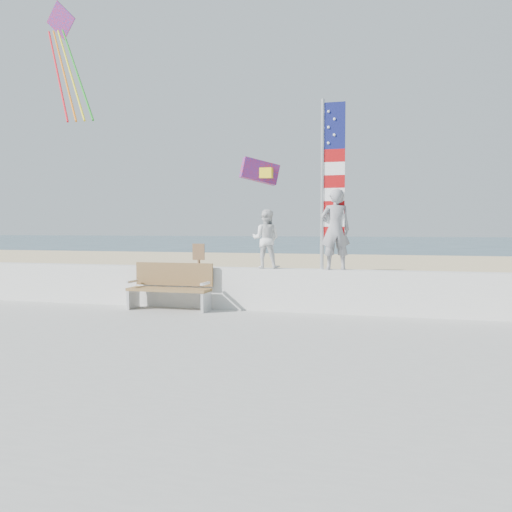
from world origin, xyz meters
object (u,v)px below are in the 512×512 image
object	(u,v)px
adult	(335,229)
bench	(171,286)
child	(266,239)
flag	(329,177)

from	to	relation	value
adult	bench	world-z (taller)	adult
child	flag	distance (m)	1.85
flag	bench	bearing A→B (deg)	-172.25
child	bench	world-z (taller)	child
adult	flag	size ratio (longest dim) A/B	0.47
child	flag	world-z (taller)	flag
bench	flag	bearing A→B (deg)	7.75
child	bench	size ratio (longest dim) A/B	0.70
bench	adult	bearing A→B (deg)	7.43
child	bench	xyz separation A→B (m)	(-2.01, -0.45, -1.02)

